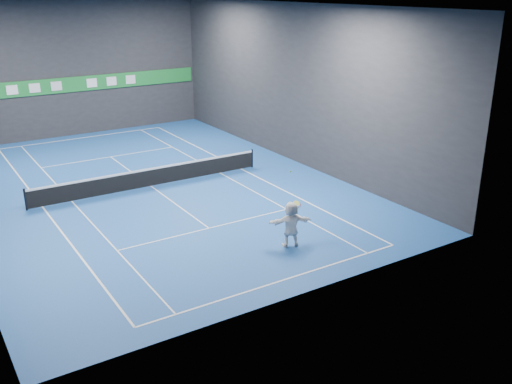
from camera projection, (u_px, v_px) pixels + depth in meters
ground at (151, 186)px, 29.69m from camera, size 26.00×26.00×0.00m
ceiling at (139, 5)px, 26.60m from camera, size 26.00×26.00×0.00m
wall_back at (72, 69)px, 38.45m from camera, size 18.00×0.10×9.00m
wall_front at (304, 168)px, 17.83m from camera, size 18.00×0.10×9.00m
wall_right at (293, 85)px, 32.67m from camera, size 0.10×26.00×9.00m
baseline_near at (281, 281)px, 20.26m from camera, size 10.98×0.08×0.01m
baseline_far at (84, 138)px, 39.12m from camera, size 10.98×0.08×0.01m
sideline_doubles_left at (43, 207)px, 26.93m from camera, size 0.08×23.78×0.01m
sideline_doubles_right at (242, 169)px, 32.45m from camera, size 0.08×23.78×0.01m
sideline_singles_left at (72, 202)px, 27.62m from camera, size 0.06×23.78×0.01m
sideline_singles_right at (220, 173)px, 31.75m from camera, size 0.06×23.78×0.01m
service_line_near at (209, 228)px, 24.61m from camera, size 8.23×0.06×0.01m
service_line_far at (111, 157)px, 34.76m from camera, size 8.23×0.06×0.01m
center_service_line at (151, 186)px, 29.69m from camera, size 0.06×12.80×0.01m
player at (291, 224)px, 22.66m from camera, size 1.83×1.11×1.88m
tennis_ball at (290, 172)px, 21.83m from camera, size 0.06×0.06×0.06m
tennis_net at (151, 177)px, 29.50m from camera, size 12.50×0.10×1.07m
sponsor_banner at (74, 84)px, 38.75m from camera, size 17.64×0.11×1.00m
tennis_racket at (298, 205)px, 22.62m from camera, size 0.46×0.33×0.51m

